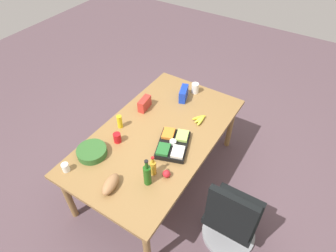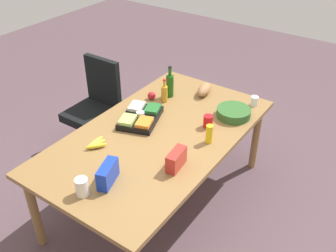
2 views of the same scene
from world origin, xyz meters
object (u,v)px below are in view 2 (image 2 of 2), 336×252
object	(u,v)px
wine_bottle	(170,85)
apple_red	(152,96)
conference_table	(158,140)
mayo_jar	(82,187)
banana_bunch	(96,144)
office_chair	(96,117)
veggie_tray	(140,117)
bread_loaf	(204,90)
paper_cup	(254,101)
red_solo_cup	(208,121)
chip_bag_red	(176,159)
salad_bowl	(234,113)
chip_bag_blue	(108,174)
dressing_bottle	(164,93)
mustard_bottle	(209,134)

from	to	relation	value
wine_bottle	apple_red	size ratio (longest dim) A/B	4.11
wine_bottle	apple_red	distance (m)	0.20
conference_table	mayo_jar	size ratio (longest dim) A/B	15.97
conference_table	banana_bunch	world-z (taller)	banana_bunch
office_chair	wine_bottle	bearing A→B (deg)	-70.32
veggie_tray	mayo_jar	distance (m)	0.98
mayo_jar	apple_red	distance (m)	1.36
wine_bottle	banana_bunch	size ratio (longest dim) A/B	1.57
bread_loaf	apple_red	bearing A→B (deg)	136.00
conference_table	apple_red	distance (m)	0.59
paper_cup	red_solo_cup	size ratio (longest dim) A/B	0.82
office_chair	wine_bottle	distance (m)	0.96
office_chair	apple_red	size ratio (longest dim) A/B	13.19
wine_bottle	apple_red	xyz separation A→B (m)	(-0.15, 0.11, -0.08)
wine_bottle	chip_bag_red	world-z (taller)	wine_bottle
office_chair	bread_loaf	bearing A→B (deg)	-64.08
wine_bottle	bread_loaf	xyz separation A→B (m)	(0.22, -0.25, -0.07)
banana_bunch	bread_loaf	bearing A→B (deg)	-12.18
apple_red	red_solo_cup	bearing A→B (deg)	-99.03
banana_bunch	mayo_jar	world-z (taller)	mayo_jar
salad_bowl	bread_loaf	bearing A→B (deg)	64.25
apple_red	veggie_tray	bearing A→B (deg)	-157.63
wine_bottle	salad_bowl	xyz separation A→B (m)	(0.02, -0.67, -0.08)
office_chair	chip_bag_blue	bearing A→B (deg)	-131.36
conference_table	chip_bag_blue	world-z (taller)	chip_bag_blue
paper_cup	mayo_jar	distance (m)	1.82
office_chair	chip_bag_red	distance (m)	1.60
mayo_jar	apple_red	world-z (taller)	mayo_jar
red_solo_cup	dressing_bottle	xyz separation A→B (m)	(0.14, 0.55, 0.03)
conference_table	wine_bottle	distance (m)	0.67
office_chair	paper_cup	xyz separation A→B (m)	(0.58, -1.52, 0.42)
wine_bottle	chip_bag_red	distance (m)	1.08
veggie_tray	wine_bottle	bearing A→B (deg)	4.33
wine_bottle	conference_table	bearing A→B (deg)	-154.40
conference_table	office_chair	world-z (taller)	office_chair
chip_bag_red	mustard_bottle	bearing A→B (deg)	-5.86
wine_bottle	chip_bag_red	xyz separation A→B (m)	(-0.86, -0.65, -0.05)
office_chair	chip_bag_blue	world-z (taller)	office_chair
salad_bowl	mayo_jar	distance (m)	1.52
apple_red	red_solo_cup	distance (m)	0.69
mayo_jar	red_solo_cup	size ratio (longest dim) A/B	1.19
banana_bunch	dressing_bottle	xyz separation A→B (m)	(0.90, -0.03, 0.06)
wine_bottle	chip_bag_blue	size ratio (longest dim) A/B	1.42
wine_bottle	banana_bunch	xyz separation A→B (m)	(-1.01, 0.01, -0.10)
mayo_jar	bread_loaf	bearing A→B (deg)	1.34
chip_bag_red	red_solo_cup	bearing A→B (deg)	7.23
chip_bag_red	conference_table	bearing A→B (deg)	53.44
conference_table	bread_loaf	world-z (taller)	bread_loaf
chip_bag_blue	bread_loaf	size ratio (longest dim) A/B	0.92
veggie_tray	bread_loaf	distance (m)	0.76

